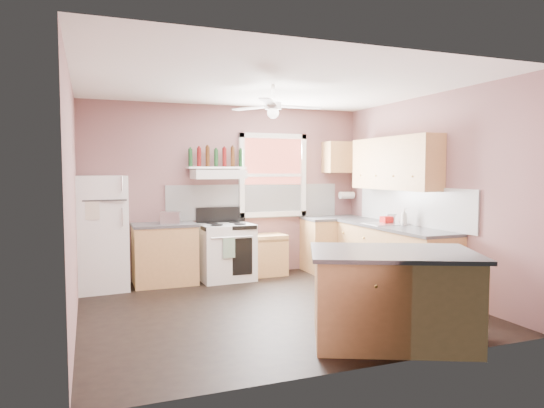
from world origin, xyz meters
name	(u,v)px	position (x,y,z in m)	size (l,w,h in m)	color
floor	(273,307)	(0.00, 0.00, 0.00)	(4.50, 4.50, 0.00)	black
ceiling	(273,85)	(0.00, 0.00, 2.70)	(4.50, 4.50, 0.00)	white
wall_back	(228,191)	(0.00, 2.02, 1.35)	(4.50, 0.05, 2.70)	#7D5554
wall_right	(427,194)	(2.27, 0.00, 1.35)	(0.05, 4.00, 2.70)	#7D5554
wall_left	(70,202)	(-2.27, 0.00, 1.35)	(0.05, 4.00, 2.70)	#7D5554
backsplash_back	(255,201)	(0.45, 1.99, 1.18)	(2.90, 0.03, 0.55)	white
backsplash_right	(411,206)	(2.23, 0.30, 1.18)	(0.03, 2.60, 0.55)	white
window_view	(273,175)	(0.75, 1.98, 1.60)	(1.00, 0.02, 1.20)	brown
window_frame	(273,175)	(0.75, 1.96, 1.60)	(1.16, 0.07, 1.36)	white
refrigerator	(100,233)	(-1.95, 1.66, 0.80)	(0.68, 0.66, 1.61)	white
base_cabinet_left	(165,255)	(-1.06, 1.70, 0.43)	(0.90, 0.60, 0.86)	#B2834A
counter_left	(164,225)	(-1.06, 1.70, 0.88)	(0.92, 0.62, 0.04)	#404042
toaster	(171,218)	(-0.98, 1.61, 0.99)	(0.28, 0.16, 0.18)	silver
stove	(226,252)	(-0.14, 1.65, 0.43)	(0.79, 0.64, 0.86)	white
range_hood	(218,174)	(-0.23, 1.75, 1.62)	(0.78, 0.50, 0.14)	white
bottle_shelf	(216,168)	(-0.23, 1.87, 1.72)	(0.90, 0.26, 0.03)	white
cart	(265,255)	(0.52, 1.75, 0.33)	(0.65, 0.44, 0.65)	#B2834A
base_cabinet_corner	(334,245)	(1.75, 1.70, 0.43)	(1.00, 0.60, 0.86)	#B2834A
base_cabinet_right	(393,258)	(1.95, 0.30, 0.43)	(0.60, 2.20, 0.86)	#B2834A
counter_corner	(334,218)	(1.75, 1.70, 0.88)	(1.02, 0.62, 0.04)	#404042
counter_right	(393,227)	(1.94, 0.30, 0.88)	(0.62, 2.22, 0.04)	#404042
sink	(385,224)	(1.94, 0.50, 0.90)	(0.55, 0.45, 0.03)	silver
faucet	(394,219)	(2.10, 0.50, 0.97)	(0.03, 0.03, 0.14)	silver
upper_cabinet_right	(394,163)	(2.08, 0.50, 1.78)	(0.33, 1.80, 0.76)	#B2834A
upper_cabinet_corner	(342,157)	(1.95, 1.83, 1.90)	(0.60, 0.33, 0.52)	#B2834A
paper_towel	(347,195)	(2.07, 1.86, 1.25)	(0.12, 0.12, 0.26)	white
island	(392,298)	(0.66, -1.54, 0.43)	(1.49, 0.94, 0.86)	#B2834A
island_top	(393,253)	(0.66, -1.54, 0.88)	(1.58, 1.03, 0.04)	#404042
ceiling_fan_hub	(273,106)	(0.00, 0.00, 2.45)	(0.20, 0.20, 0.08)	white
soap_bottle	(404,217)	(2.08, 0.24, 1.02)	(0.09, 0.09, 0.24)	silver
red_caddy	(387,220)	(2.04, 0.60, 0.95)	(0.18, 0.12, 0.10)	red
wine_bottles	(216,157)	(-0.23, 1.87, 1.88)	(0.86, 0.06, 0.31)	#143819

